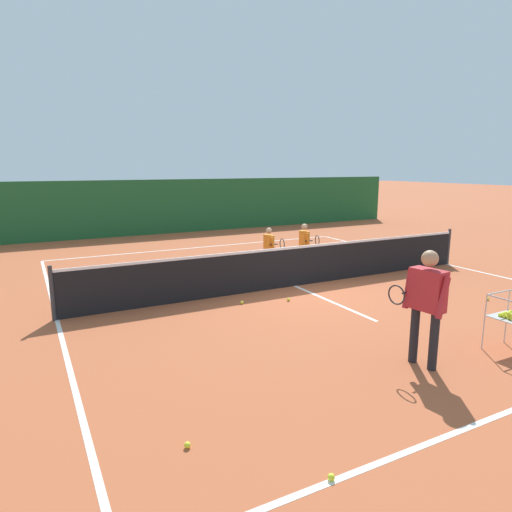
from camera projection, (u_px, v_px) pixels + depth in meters
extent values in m
plane|color=#B25633|center=(295.00, 286.00, 10.83)|extent=(120.00, 120.00, 0.00)
cube|color=white|center=(204.00, 247.00, 16.05)|extent=(10.57, 0.08, 0.01)
cube|color=white|center=(57.00, 320.00, 8.43)|extent=(0.08, 11.98, 0.01)
cube|color=white|center=(446.00, 264.00, 13.23)|extent=(0.08, 11.98, 0.01)
cube|color=white|center=(295.00, 286.00, 10.83)|extent=(0.08, 5.72, 0.01)
cylinder|color=#333338|center=(52.00, 293.00, 8.31)|extent=(0.08, 0.08, 1.05)
cylinder|color=#333338|center=(448.00, 247.00, 13.14)|extent=(0.08, 0.08, 1.05)
cube|color=black|center=(295.00, 267.00, 10.74)|extent=(10.58, 0.02, 0.92)
cube|color=white|center=(295.00, 248.00, 10.64)|extent=(10.58, 0.03, 0.06)
cylinder|color=black|center=(434.00, 342.00, 6.30)|extent=(0.13, 0.13, 0.84)
cylinder|color=black|center=(414.00, 335.00, 6.56)|extent=(0.13, 0.13, 0.84)
cube|color=#B2262D|center=(428.00, 290.00, 6.28)|extent=(0.29, 0.53, 0.59)
sphere|color=tan|center=(430.00, 259.00, 6.20)|extent=(0.23, 0.23, 0.23)
cylinder|color=#B2262D|center=(443.00, 298.00, 6.02)|extent=(0.24, 0.12, 0.58)
cylinder|color=#B2262D|center=(408.00, 289.00, 6.50)|extent=(0.18, 0.11, 0.58)
torus|color=#262628|center=(396.00, 295.00, 6.37)|extent=(0.06, 0.29, 0.29)
cylinder|color=black|center=(407.00, 292.00, 6.51)|extent=(0.22, 0.05, 0.03)
cylinder|color=navy|center=(267.00, 261.00, 12.27)|extent=(0.09, 0.09, 0.61)
cylinder|color=navy|center=(270.00, 262.00, 12.06)|extent=(0.09, 0.09, 0.61)
cube|color=orange|center=(269.00, 243.00, 12.06)|extent=(0.20, 0.38, 0.43)
sphere|color=tan|center=(269.00, 231.00, 12.00)|extent=(0.17, 0.17, 0.17)
cylinder|color=orange|center=(267.00, 242.00, 12.27)|extent=(0.17, 0.08, 0.42)
cylinder|color=orange|center=(273.00, 245.00, 11.89)|extent=(0.13, 0.08, 0.42)
torus|color=#262628|center=(282.00, 244.00, 11.98)|extent=(0.05, 0.29, 0.29)
cylinder|color=black|center=(274.00, 244.00, 11.90)|extent=(0.22, 0.05, 0.03)
cylinder|color=navy|center=(302.00, 257.00, 12.72)|extent=(0.09, 0.09, 0.63)
cylinder|color=navy|center=(305.00, 258.00, 12.49)|extent=(0.09, 0.09, 0.63)
cube|color=orange|center=(304.00, 239.00, 12.50)|extent=(0.25, 0.41, 0.44)
sphere|color=tan|center=(304.00, 227.00, 12.44)|extent=(0.17, 0.17, 0.17)
cylinder|color=orange|center=(303.00, 238.00, 12.73)|extent=(0.18, 0.10, 0.43)
cylinder|color=orange|center=(308.00, 241.00, 12.31)|extent=(0.14, 0.09, 0.44)
torus|color=#262628|center=(317.00, 240.00, 12.38)|extent=(0.09, 0.29, 0.29)
cylinder|color=black|center=(309.00, 241.00, 12.32)|extent=(0.22, 0.08, 0.03)
cylinder|color=#B7B7BC|center=(484.00, 322.00, 7.02)|extent=(0.02, 0.02, 0.89)
cylinder|color=#B7B7BC|center=(507.00, 317.00, 7.27)|extent=(0.02, 0.02, 0.89)
cube|color=#B7B7BC|center=(499.00, 292.00, 7.06)|extent=(0.56, 0.02, 0.02)
cube|color=#B7B7BC|center=(504.00, 299.00, 6.69)|extent=(0.02, 0.56, 0.02)
sphere|color=yellow|center=(512.00, 319.00, 6.75)|extent=(0.07, 0.07, 0.07)
sphere|color=yellow|center=(509.00, 317.00, 6.81)|extent=(0.07, 0.07, 0.07)
sphere|color=yellow|center=(504.00, 316.00, 6.87)|extent=(0.07, 0.07, 0.07)
sphere|color=yellow|center=(500.00, 315.00, 6.93)|extent=(0.07, 0.07, 0.07)
sphere|color=yellow|center=(511.00, 317.00, 6.84)|extent=(0.07, 0.07, 0.07)
sphere|color=yellow|center=(507.00, 315.00, 6.90)|extent=(0.07, 0.07, 0.07)
sphere|color=yellow|center=(503.00, 314.00, 6.95)|extent=(0.07, 0.07, 0.07)
sphere|color=yellow|center=(509.00, 315.00, 6.93)|extent=(0.07, 0.07, 0.07)
sphere|color=yellow|center=(506.00, 313.00, 6.98)|extent=(0.07, 0.07, 0.07)
sphere|color=yellow|center=(512.00, 314.00, 6.96)|extent=(0.07, 0.07, 0.07)
sphere|color=yellow|center=(508.00, 313.00, 7.01)|extent=(0.07, 0.07, 0.07)
sphere|color=yellow|center=(511.00, 312.00, 7.04)|extent=(0.07, 0.07, 0.07)
sphere|color=yellow|center=(509.00, 314.00, 6.80)|extent=(0.07, 0.07, 0.07)
sphere|color=yellow|center=(242.00, 303.00, 9.39)|extent=(0.07, 0.07, 0.07)
sphere|color=yellow|center=(488.00, 299.00, 9.66)|extent=(0.07, 0.07, 0.07)
sphere|color=yellow|center=(331.00, 477.00, 4.12)|extent=(0.07, 0.07, 0.07)
sphere|color=yellow|center=(288.00, 299.00, 9.61)|extent=(0.07, 0.07, 0.07)
sphere|color=yellow|center=(187.00, 445.00, 4.59)|extent=(0.07, 0.07, 0.07)
cube|color=#1E5B2D|center=(171.00, 206.00, 19.20)|extent=(23.25, 0.08, 2.30)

